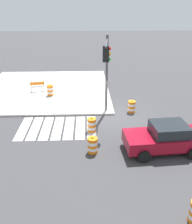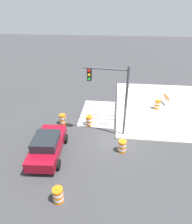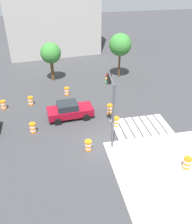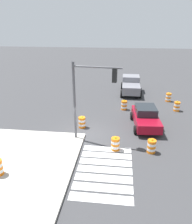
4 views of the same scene
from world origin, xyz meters
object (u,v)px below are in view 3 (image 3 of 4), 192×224
traffic_barrel_lane_center (3,105)px  street_tree_streetside_near (51,53)px  sports_car (70,110)px  traffic_barrel_crosswalk_end (116,122)px  street_tree_streetside_mid (120,45)px  traffic_barrel_opposite_curb (67,91)px  traffic_barrel_on_sidewalk (187,163)px  traffic_barrel_near_corner (31,101)px  traffic_barrel_median_far (33,128)px  traffic_barrel_median_near (110,109)px  traffic_barrel_far_curb (88,145)px  traffic_light_pole (111,99)px

traffic_barrel_lane_center → street_tree_streetside_near: size_ratio=0.21×
sports_car → street_tree_streetside_near: size_ratio=0.93×
traffic_barrel_crosswalk_end → street_tree_streetside_mid: bearing=72.5°
traffic_barrel_lane_center → traffic_barrel_opposite_curb: bearing=14.6°
traffic_barrel_opposite_curb → traffic_barrel_on_sidewalk: traffic_barrel_on_sidewalk is taller
traffic_barrel_crosswalk_end → traffic_barrel_opposite_curb: bearing=118.0°
traffic_barrel_near_corner → traffic_barrel_median_far: (0.28, -5.04, 0.00)m
traffic_barrel_median_near → traffic_barrel_far_curb: (-3.09, -5.17, 0.00)m
traffic_barrel_median_far → traffic_barrel_opposite_curb: size_ratio=1.00×
street_tree_streetside_near → street_tree_streetside_mid: bearing=-4.3°
traffic_barrel_lane_center → traffic_barrel_opposite_curb: 6.87m
traffic_barrel_crosswalk_end → traffic_barrel_far_curb: size_ratio=1.00×
traffic_barrel_near_corner → street_tree_streetside_mid: (11.12, 5.28, 3.72)m
street_tree_streetside_near → traffic_barrel_near_corner: bearing=-114.1°
traffic_barrel_near_corner → traffic_light_pole: bearing=-48.1°
traffic_barrel_on_sidewalk → traffic_light_pole: 7.21m
traffic_barrel_crosswalk_end → traffic_barrel_near_corner: bearing=143.8°
traffic_barrel_lane_center → street_tree_streetside_mid: (13.83, 5.58, 3.72)m
traffic_barrel_median_far → traffic_barrel_far_curb: (4.34, -3.39, 0.00)m
traffic_barrel_near_corner → traffic_barrel_median_near: same height
traffic_barrel_lane_center → street_tree_streetside_near: 8.74m
traffic_barrel_median_far → street_tree_streetside_near: bearing=77.8°
traffic_barrel_crosswalk_end → street_tree_streetside_mid: size_ratio=0.18×
traffic_barrel_near_corner → traffic_barrel_median_near: size_ratio=1.00×
traffic_barrel_crosswalk_end → traffic_barrel_on_sidewalk: traffic_barrel_on_sidewalk is taller
traffic_barrel_far_curb → traffic_barrel_on_sidewalk: traffic_barrel_on_sidewalk is taller
traffic_barrel_median_near → traffic_barrel_median_far: (-7.42, -1.78, 0.00)m
street_tree_streetside_mid → traffic_barrel_far_curb: bearing=-115.4°
traffic_barrel_near_corner → traffic_barrel_opposite_curb: bearing=20.0°
traffic_barrel_median_near → traffic_barrel_near_corner: bearing=157.0°
traffic_barrel_median_near → traffic_barrel_on_sidewalk: traffic_barrel_on_sidewalk is taller
traffic_barrel_opposite_curb → traffic_barrel_median_far: bearing=-119.5°
traffic_barrel_near_corner → traffic_barrel_far_curb: bearing=-61.3°
sports_car → traffic_barrel_lane_center: size_ratio=4.33×
traffic_barrel_median_far → traffic_barrel_lane_center: same height
traffic_barrel_median_far → traffic_barrel_far_curb: bearing=-38.0°
sports_car → traffic_barrel_lane_center: sports_car is taller
traffic_barrel_median_far → traffic_barrel_on_sidewalk: size_ratio=1.00×
traffic_light_pole → traffic_barrel_median_far: bearing=159.5°
traffic_barrel_median_far → street_tree_streetside_mid: street_tree_streetside_mid is taller
traffic_barrel_on_sidewalk → street_tree_streetside_near: size_ratio=0.21×
traffic_barrel_median_near → traffic_barrel_opposite_curb: same height
traffic_barrel_crosswalk_end → street_tree_streetside_mid: (3.43, 10.91, 3.72)m
traffic_barrel_far_curb → street_tree_streetside_near: bearing=97.8°
traffic_barrel_near_corner → traffic_barrel_median_near: 8.36m
traffic_barrel_far_curb → traffic_barrel_opposite_curb: (-0.67, 9.86, 0.00)m
traffic_barrel_far_curb → street_tree_streetside_mid: (6.51, 13.71, 3.72)m
street_tree_streetside_near → traffic_barrel_crosswalk_end: bearing=-66.4°
sports_car → street_tree_streetside_near: 9.67m
street_tree_streetside_mid → traffic_barrel_median_far: bearing=-136.4°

